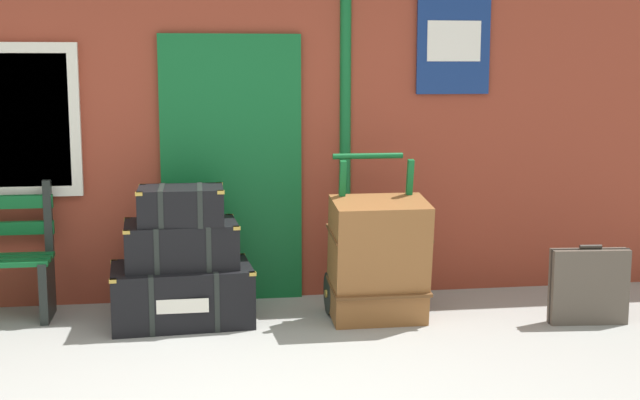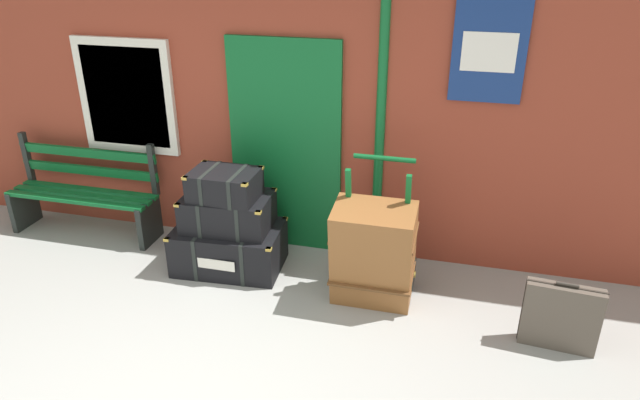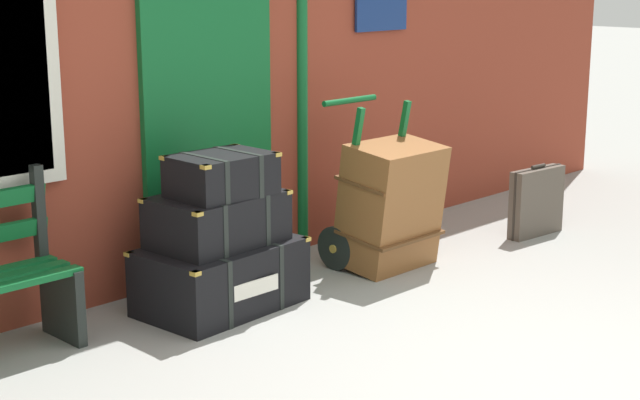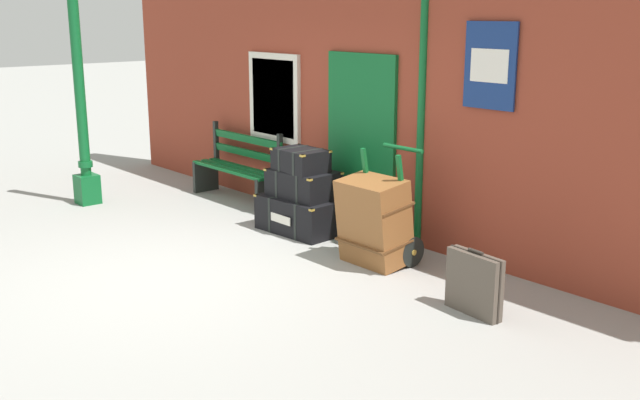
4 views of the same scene
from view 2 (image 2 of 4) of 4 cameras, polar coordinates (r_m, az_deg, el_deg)
name	(u,v)px [view 2 (image 2 of 4)]	position (r m, az deg, el deg)	size (l,w,h in m)	color
brick_facade	(287,88)	(5.56, -3.28, 11.09)	(10.40, 0.35, 3.20)	brown
platform_bench	(85,193)	(6.53, -22.37, 0.62)	(1.60, 0.43, 1.01)	#0F5B28
steamer_trunk_base	(229,247)	(5.56, -9.02, -4.66)	(1.05, 0.72, 0.43)	black
steamer_trunk_middle	(228,211)	(5.41, -9.15, -1.14)	(0.84, 0.59, 0.33)	black
steamer_trunk_top	(225,185)	(5.25, -9.48, 1.50)	(0.61, 0.46, 0.27)	black
porters_trolley	(376,262)	(5.16, 5.57, -6.20)	(0.71, 0.59, 1.20)	black
large_brown_trunk	(373,253)	(4.91, 5.34, -5.32)	(0.70, 0.54, 0.93)	brown
suitcase_olive	(561,317)	(4.83, 22.84, -10.69)	(0.57, 0.17, 0.59)	#51473D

